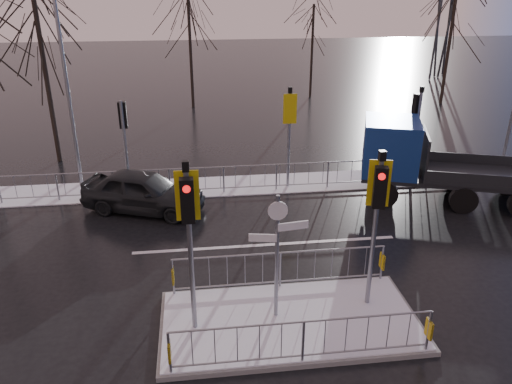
{
  "coord_description": "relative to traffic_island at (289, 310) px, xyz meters",
  "views": [
    {
      "loc": [
        -1.98,
        -9.35,
        7.44
      ],
      "look_at": [
        -0.32,
        3.73,
        1.8
      ],
      "focal_mm": 35.0,
      "sensor_mm": 36.0,
      "label": 1
    }
  ],
  "objects": [
    {
      "name": "tree_far_c",
      "position": [
        14.01,
        20.99,
        4.76
      ],
      "size": [
        4.0,
        4.0,
        7.55
      ],
      "color": "black",
      "rests_on": "ground"
    },
    {
      "name": "ground",
      "position": [
        0.01,
        -0.01,
        -0.39
      ],
      "size": [
        120.0,
        120.0,
        0.0
      ],
      "primitive_type": "plane",
      "color": "black",
      "rests_on": "ground"
    },
    {
      "name": "tree_far_a",
      "position": [
        -1.99,
        21.99,
        4.43
      ],
      "size": [
        3.75,
        3.75,
        7.08
      ],
      "color": "black",
      "rests_on": "ground"
    },
    {
      "name": "street_lamp_left",
      "position": [
        -6.42,
        9.49,
        4.1
      ],
      "size": [
        1.25,
        0.18,
        8.2
      ],
      "color": "gray",
      "rests_on": "ground"
    },
    {
      "name": "flatbed_truck",
      "position": [
        5.81,
        6.68,
        1.14
      ],
      "size": [
        6.61,
        4.16,
        2.88
      ],
      "color": "black",
      "rests_on": "ground"
    },
    {
      "name": "lane_markings",
      "position": [
        0.01,
        -0.34,
        -0.39
      ],
      "size": [
        8.0,
        11.38,
        0.01
      ],
      "color": "silver",
      "rests_on": "ground"
    },
    {
      "name": "tree_far_b",
      "position": [
        6.01,
        23.99,
        3.79
      ],
      "size": [
        3.25,
        3.25,
        6.14
      ],
      "color": "black",
      "rests_on": "ground"
    },
    {
      "name": "snow_verge",
      "position": [
        0.01,
        8.59,
        -0.37
      ],
      "size": [
        30.0,
        2.0,
        0.04
      ],
      "primitive_type": "cube",
      "color": "white",
      "rests_on": "ground"
    },
    {
      "name": "tree_near_b",
      "position": [
        -7.99,
        12.49,
        4.76
      ],
      "size": [
        4.0,
        4.0,
        7.55
      ],
      "color": "black",
      "rests_on": "ground"
    },
    {
      "name": "car_far_lane",
      "position": [
        -3.83,
        6.77,
        0.33
      ],
      "size": [
        4.55,
        3.1,
        1.44
      ],
      "primitive_type": "imported",
      "rotation": [
        0.0,
        0.0,
        1.2
      ],
      "color": "black",
      "rests_on": "ground"
    },
    {
      "name": "traffic_island",
      "position": [
        0.0,
        0.0,
        0.0
      ],
      "size": [
        6.0,
        3.04,
        4.15
      ],
      "color": "#63635E",
      "rests_on": "ground"
    },
    {
      "name": "far_kerb_fixtures",
      "position": [
        0.31,
        8.08,
        0.63
      ],
      "size": [
        18.0,
        0.65,
        3.83
      ],
      "color": "gray",
      "rests_on": "ground"
    }
  ]
}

